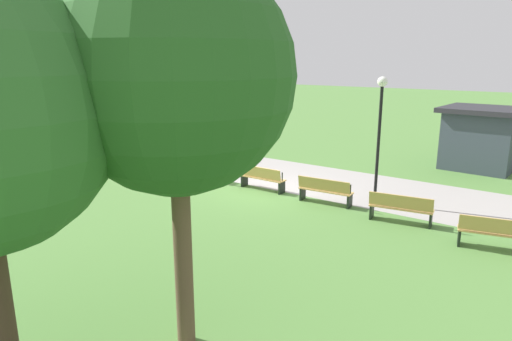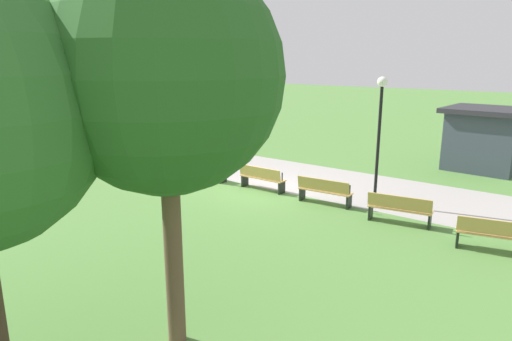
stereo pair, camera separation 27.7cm
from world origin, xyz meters
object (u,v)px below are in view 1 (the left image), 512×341
Objects in this scene: bench_5 at (401,208)px; person_seated at (158,157)px; bench_6 at (497,233)px; bench_1 at (155,161)px; lamp_post at (380,117)px; bench_4 at (325,190)px; trash_bin at (80,151)px; tree_2 at (176,77)px; bench_2 at (206,168)px; bench_0 at (107,155)px; kiosk at (481,137)px; bench_3 at (261,177)px.

person_seated reaches higher than bench_5.
bench_1 is at bearing 164.35° from bench_6.
person_seated is at bearing -172.16° from lamp_post.
lamp_post is (1.28, 1.07, 2.37)m from bench_4.
trash_bin is (-13.73, -1.83, -2.45)m from lamp_post.
bench_4 is 8.99m from tree_2.
trash_bin is at bearing 152.81° from tree_2.
tree_2 is at bearing -45.17° from bench_2.
bench_2 is 11.14m from tree_2.
bench_6 is (15.47, 0.00, 0.00)m from bench_0.
kiosk reaches higher than bench_6.
bench_3 is at bearing 173.30° from bench_4.
bench_1 is 1.03× the size of bench_3.
lamp_post is (11.62, 1.88, 2.37)m from bench_0.
tree_2 is 7.78× the size of trash_bin.
trash_bin is (-9.85, -0.86, -0.08)m from bench_3.
bench_5 is at bearing 8.95° from bench_1.
bench_0 is 0.54× the size of kiosk.
person_seated reaches higher than trash_bin.
bench_5 is 0.54× the size of kiosk.
bench_5 is 8.73m from kiosk.
bench_6 is 2.32× the size of trash_bin.
bench_0 is 2.12m from trash_bin.
bench_2 is at bearing 5.95° from trash_bin.
lamp_post reaches higher than bench_4.
person_seated is at bearing 163.74° from bench_6.
lamp_post is (6.48, 1.07, 2.37)m from bench_2.
bench_0 and bench_5 have the same top height.
bench_2 reaches higher than trash_bin.
bench_2 is (5.14, 0.81, 0.00)m from bench_0.
lamp_post is at bearing 35.37° from bench_4.
bench_5 is at bearing 155.44° from bench_6.
bench_0 and bench_1 have the same top height.
bench_5 is (2.58, -0.30, 0.00)m from bench_4.
bench_4 is at bearing -140.16° from lamp_post.
bench_5 is at bearing -4.46° from bench_3.
bench_5 is at bearing -11.16° from bench_4.
lamp_post is at bearing 140.60° from bench_6.
person_seated is at bearing -137.90° from kiosk.
kiosk is (5.68, 8.27, 0.88)m from bench_3.
bench_1 is (2.55, 0.50, 0.00)m from bench_0.
tree_2 is at bearing -62.69° from bench_3.
bench_1 is 13.93m from kiosk.
person_seated is (2.62, 0.64, 0.16)m from bench_0.
tree_2 is 1.81× the size of kiosk.
kiosk is at bearing 49.79° from bench_2.
bench_4 is 2.60m from bench_5.
tree_2 is (9.28, -7.79, 3.73)m from person_seated.
bench_1 is 0.54× the size of kiosk.
tree_2 reaches higher than bench_1.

